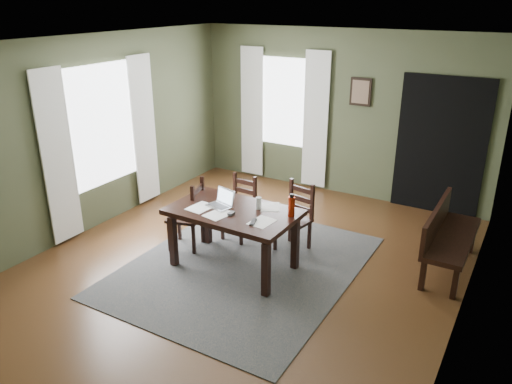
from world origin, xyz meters
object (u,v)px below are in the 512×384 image
Objects in this scene: chair_end at (189,215)px; chair_back_right at (295,218)px; dining_table at (233,217)px; laptop at (222,202)px; water_bottle at (291,206)px; chair_back_left at (240,209)px; bench at (446,233)px.

chair_end is 1.05× the size of chair_back_right.
laptop reaches higher than dining_table.
dining_table is 0.74m from water_bottle.
water_bottle is (0.68, 0.19, 0.22)m from dining_table.
chair_back_right is at bearing 62.83° from dining_table.
water_bottle reaches higher than chair_back_left.
chair_back_right is (0.43, 0.81, -0.23)m from dining_table.
chair_back_left is 0.61× the size of bench.
chair_back_right is 2.57× the size of laptop.
chair_back_left is at bearing 152.32° from water_bottle.
chair_back_left is 3.20× the size of water_bottle.
bench reaches higher than dining_table.
chair_end is 3.47× the size of water_bottle.
chair_end reaches higher than bench.
chair_back_right is at bearing 7.73° from chair_back_left.
water_bottle is at bearing 16.43° from dining_table.
chair_end is at bearing -178.01° from water_bottle.
dining_table is 0.83m from chair_end.
chair_end is at bearing -140.18° from chair_back_right.
dining_table is 5.62× the size of water_bottle.
water_bottle is at bearing -57.92° from chair_back_right.
bench is 5.27× the size of water_bottle.
laptop is (-0.19, 0.04, 0.15)m from dining_table.
water_bottle is (1.05, -0.55, 0.47)m from chair_back_left.
chair_end is 1.53m from water_bottle.
chair_end is 2.70× the size of laptop.
laptop is at bearing 64.21° from chair_end.
laptop reaches higher than chair_back_left.
dining_table is at bearing 63.93° from chair_end.
bench is at bearing 42.61° from laptop.
chair_back_left is (-0.37, 0.74, -0.25)m from dining_table.
dining_table is 0.86m from chair_back_left.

